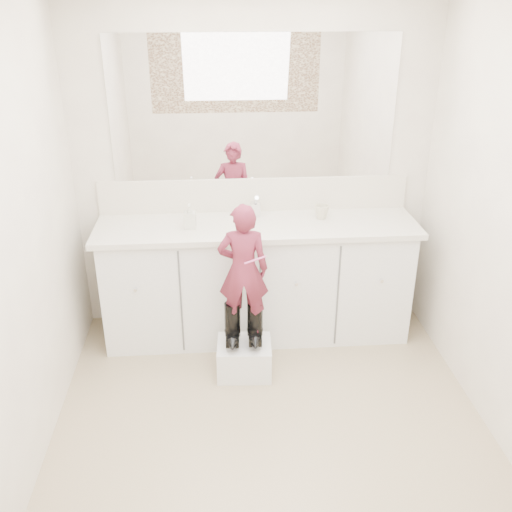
{
  "coord_description": "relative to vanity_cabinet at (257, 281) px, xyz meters",
  "views": [
    {
      "loc": [
        -0.3,
        -2.52,
        2.38
      ],
      "look_at": [
        -0.04,
        0.76,
        0.85
      ],
      "focal_mm": 40.0,
      "sensor_mm": 36.0,
      "label": 1
    }
  ],
  "objects": [
    {
      "name": "floor",
      "position": [
        0.0,
        -1.23,
        -0.42
      ],
      "size": [
        3.0,
        3.0,
        0.0
      ],
      "primitive_type": "plane",
      "color": "#948660",
      "rests_on": "ground"
    },
    {
      "name": "wall_back",
      "position": [
        0.0,
        0.27,
        0.77
      ],
      "size": [
        2.6,
        0.0,
        2.6
      ],
      "primitive_type": "plane",
      "rotation": [
        1.57,
        0.0,
        0.0
      ],
      "color": "beige",
      "rests_on": "floor"
    },
    {
      "name": "wall_front",
      "position": [
        0.0,
        -2.73,
        0.77
      ],
      "size": [
        2.6,
        0.0,
        2.6
      ],
      "primitive_type": "plane",
      "rotation": [
        -1.57,
        0.0,
        0.0
      ],
      "color": "beige",
      "rests_on": "floor"
    },
    {
      "name": "wall_left",
      "position": [
        -1.3,
        -1.23,
        0.78
      ],
      "size": [
        0.0,
        3.0,
        3.0
      ],
      "primitive_type": "plane",
      "rotation": [
        1.57,
        0.0,
        1.57
      ],
      "color": "beige",
      "rests_on": "floor"
    },
    {
      "name": "vanity_cabinet",
      "position": [
        0.0,
        0.0,
        0.0
      ],
      "size": [
        2.2,
        0.55,
        0.85
      ],
      "primitive_type": "cube",
      "color": "silver",
      "rests_on": "floor"
    },
    {
      "name": "countertop",
      "position": [
        0.0,
        -0.01,
        0.45
      ],
      "size": [
        2.28,
        0.58,
        0.04
      ],
      "primitive_type": "cube",
      "color": "beige",
      "rests_on": "vanity_cabinet"
    },
    {
      "name": "backsplash",
      "position": [
        0.0,
        0.26,
        0.59
      ],
      "size": [
        2.28,
        0.03,
        0.25
      ],
      "primitive_type": "cube",
      "color": "beige",
      "rests_on": "countertop"
    },
    {
      "name": "mirror",
      "position": [
        0.0,
        0.26,
        1.22
      ],
      "size": [
        2.0,
        0.02,
        1.0
      ],
      "primitive_type": "cube",
      "color": "white",
      "rests_on": "wall_back"
    },
    {
      "name": "dot_panel",
      "position": [
        0.0,
        -2.71,
        1.22
      ],
      "size": [
        2.0,
        0.01,
        1.2
      ],
      "primitive_type": "cube",
      "color": "#472819",
      "rests_on": "wall_front"
    },
    {
      "name": "faucet",
      "position": [
        0.0,
        0.15,
        0.52
      ],
      "size": [
        0.08,
        0.08,
        0.1
      ],
      "primitive_type": "cylinder",
      "color": "silver",
      "rests_on": "countertop"
    },
    {
      "name": "cup",
      "position": [
        0.47,
        0.06,
        0.52
      ],
      "size": [
        0.13,
        0.13,
        0.1
      ],
      "primitive_type": "imported",
      "rotation": [
        0.0,
        0.0,
        0.25
      ],
      "color": "beige",
      "rests_on": "countertop"
    },
    {
      "name": "soap_bottle",
      "position": [
        -0.47,
        -0.05,
        0.55
      ],
      "size": [
        0.08,
        0.08,
        0.17
      ],
      "primitive_type": "imported",
      "rotation": [
        0.0,
        0.0,
        -0.04
      ],
      "color": "beige",
      "rests_on": "countertop"
    },
    {
      "name": "step_stool",
      "position": [
        -0.13,
        -0.53,
        -0.31
      ],
      "size": [
        0.38,
        0.32,
        0.23
      ],
      "primitive_type": "cube",
      "rotation": [
        0.0,
        0.0,
        -0.06
      ],
      "color": "silver",
      "rests_on": "floor"
    },
    {
      "name": "boot_left",
      "position": [
        -0.2,
        -0.51,
        -0.04
      ],
      "size": [
        0.12,
        0.21,
        0.3
      ],
      "primitive_type": null,
      "rotation": [
        0.0,
        0.0,
        -0.06
      ],
      "color": "black",
      "rests_on": "step_stool"
    },
    {
      "name": "boot_right",
      "position": [
        -0.05,
        -0.51,
        -0.04
      ],
      "size": [
        0.12,
        0.21,
        0.3
      ],
      "primitive_type": null,
      "rotation": [
        0.0,
        0.0,
        -0.06
      ],
      "color": "black",
      "rests_on": "step_stool"
    },
    {
      "name": "toddler",
      "position": [
        -0.13,
        -0.51,
        0.35
      ],
      "size": [
        0.34,
        0.23,
        0.89
      ],
      "primitive_type": "imported",
      "rotation": [
        0.0,
        0.0,
        3.08
      ],
      "color": "#AD3555",
      "rests_on": "step_stool"
    },
    {
      "name": "toothbrush",
      "position": [
        -0.06,
        -0.59,
        0.46
      ],
      "size": [
        0.14,
        0.02,
        0.06
      ],
      "primitive_type": "cylinder",
      "rotation": [
        0.0,
        1.22,
        -0.06
      ],
      "color": "pink",
      "rests_on": "toddler"
    }
  ]
}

